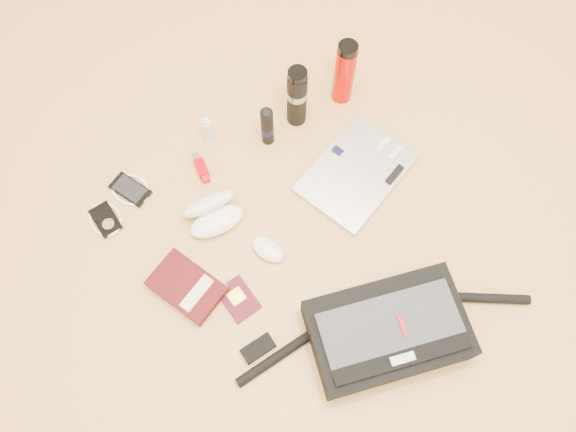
{
  "coord_description": "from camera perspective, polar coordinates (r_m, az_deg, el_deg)",
  "views": [
    {
      "loc": [
        -0.35,
        -0.4,
        1.56
      ],
      "look_at": [
        0.01,
        0.11,
        0.06
      ],
      "focal_mm": 35.0,
      "sensor_mm": 36.0,
      "label": 1
    }
  ],
  "objects": [
    {
      "name": "phone",
      "position": [
        1.79,
        -15.74,
        2.61
      ],
      "size": [
        0.13,
        0.14,
        0.01
      ],
      "rotation": [
        0.0,
        0.0,
        0.36
      ],
      "color": "black",
      "rests_on": "ground"
    },
    {
      "name": "passport",
      "position": [
        1.62,
        -5.08,
        -8.4
      ],
      "size": [
        0.09,
        0.12,
        0.01
      ],
      "rotation": [
        0.0,
        0.0,
        0.02
      ],
      "color": "#450916",
      "rests_on": "ground"
    },
    {
      "name": "laptop",
      "position": [
        1.76,
        6.98,
        4.39
      ],
      "size": [
        0.4,
        0.32,
        0.03
      ],
      "rotation": [
        0.0,
        0.0,
        0.27
      ],
      "color": "#B6B7B9",
      "rests_on": "ground"
    },
    {
      "name": "ipod",
      "position": [
        1.77,
        -18.04,
        -0.33
      ],
      "size": [
        0.09,
        0.11,
        0.01
      ],
      "rotation": [
        0.0,
        0.0,
        -0.01
      ],
      "color": "black",
      "rests_on": "ground"
    },
    {
      "name": "sunglasses_case",
      "position": [
        1.68,
        -7.65,
        0.31
      ],
      "size": [
        0.19,
        0.16,
        0.1
      ],
      "rotation": [
        0.0,
        0.0,
        -0.14
      ],
      "color": "white",
      "rests_on": "ground"
    },
    {
      "name": "thermos_red",
      "position": [
        1.82,
        5.75,
        14.28
      ],
      "size": [
        0.08,
        0.08,
        0.25
      ],
      "rotation": [
        0.0,
        0.0,
        0.2
      ],
      "color": "#C40600",
      "rests_on": "ground"
    },
    {
      "name": "ground",
      "position": [
        1.65,
        1.87,
        -3.93
      ],
      "size": [
        4.0,
        4.0,
        0.0
      ],
      "primitive_type": "plane",
      "color": "tan",
      "rests_on": "ground"
    },
    {
      "name": "spray_bottle",
      "position": [
        1.79,
        -8.14,
        8.68
      ],
      "size": [
        0.04,
        0.04,
        0.11
      ],
      "rotation": [
        0.0,
        0.0,
        -0.3
      ],
      "color": "#B1D9F0",
      "rests_on": "ground"
    },
    {
      "name": "messenger_bag",
      "position": [
        1.56,
        10.0,
        -11.42
      ],
      "size": [
        0.81,
        0.38,
        0.12
      ],
      "rotation": [
        0.0,
        0.0,
        -0.34
      ],
      "color": "black",
      "rests_on": "ground"
    },
    {
      "name": "book",
      "position": [
        1.63,
        -10.2,
        -7.03
      ],
      "size": [
        0.19,
        0.23,
        0.04
      ],
      "rotation": [
        0.0,
        0.0,
        0.32
      ],
      "color": "#40090C",
      "rests_on": "ground"
    },
    {
      "name": "aerosol_can",
      "position": [
        1.75,
        -2.13,
        9.13
      ],
      "size": [
        0.05,
        0.05,
        0.17
      ],
      "rotation": [
        0.0,
        0.0,
        -0.33
      ],
      "color": "black",
      "rests_on": "ground"
    },
    {
      "name": "thermos_black",
      "position": [
        1.76,
        0.91,
        12.04
      ],
      "size": [
        0.08,
        0.08,
        0.24
      ],
      "rotation": [
        0.0,
        0.0,
        0.23
      ],
      "color": "black",
      "rests_on": "ground"
    },
    {
      "name": "inhaler",
      "position": [
        1.77,
        -8.83,
        4.92
      ],
      "size": [
        0.04,
        0.11,
        0.03
      ],
      "rotation": [
        0.0,
        0.0,
        -0.21
      ],
      "color": "#B00007",
      "rests_on": "ground"
    },
    {
      "name": "mouse",
      "position": [
        1.64,
        -2.05,
        -3.39
      ],
      "size": [
        0.09,
        0.12,
        0.03
      ],
      "rotation": [
        0.0,
        0.0,
        0.31
      ],
      "color": "white",
      "rests_on": "ground"
    }
  ]
}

